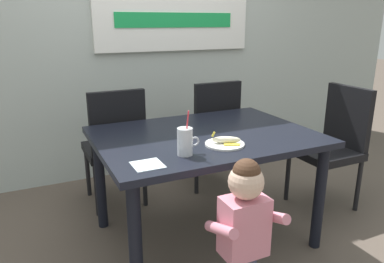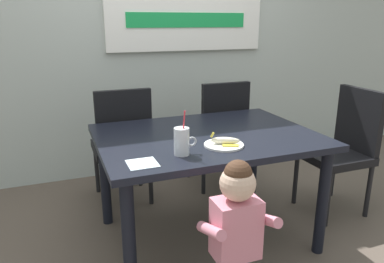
{
  "view_description": "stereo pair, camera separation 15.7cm",
  "coord_description": "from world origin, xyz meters",
  "px_view_note": "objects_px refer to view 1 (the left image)",
  "views": [
    {
      "loc": [
        -1.04,
        -2.0,
        1.44
      ],
      "look_at": [
        -0.14,
        -0.1,
        0.81
      ],
      "focal_mm": 34.31,
      "sensor_mm": 36.0,
      "label": 1
    },
    {
      "loc": [
        -0.89,
        -2.06,
        1.44
      ],
      "look_at": [
        -0.14,
        -0.1,
        0.81
      ],
      "focal_mm": 34.31,
      "sensor_mm": 36.0,
      "label": 2
    }
  ],
  "objects_px": {
    "peeled_banana": "(227,140)",
    "paper_napkin": "(148,165)",
    "dining_table": "(205,147)",
    "milk_cup": "(185,143)",
    "snack_plate": "(224,144)",
    "dining_chair_left": "(116,141)",
    "dining_chair_far": "(334,140)",
    "toddler_standing": "(244,220)",
    "dining_chair_right": "(211,128)"
  },
  "relations": [
    {
      "from": "peeled_banana",
      "to": "paper_napkin",
      "type": "distance_m",
      "value": 0.53
    },
    {
      "from": "dining_table",
      "to": "peeled_banana",
      "type": "distance_m",
      "value": 0.29
    },
    {
      "from": "dining_table",
      "to": "milk_cup",
      "type": "bearing_deg",
      "value": -132.45
    },
    {
      "from": "peeled_banana",
      "to": "snack_plate",
      "type": "bearing_deg",
      "value": 154.42
    },
    {
      "from": "dining_chair_left",
      "to": "dining_chair_far",
      "type": "height_order",
      "value": "same"
    },
    {
      "from": "dining_table",
      "to": "snack_plate",
      "type": "xyz_separation_m",
      "value": [
        -0.0,
        -0.25,
        0.1
      ]
    },
    {
      "from": "snack_plate",
      "to": "paper_napkin",
      "type": "distance_m",
      "value": 0.52
    },
    {
      "from": "snack_plate",
      "to": "toddler_standing",
      "type": "bearing_deg",
      "value": -107.31
    },
    {
      "from": "dining_chair_right",
      "to": "toddler_standing",
      "type": "bearing_deg",
      "value": 67.99
    },
    {
      "from": "dining_chair_right",
      "to": "dining_chair_left",
      "type": "bearing_deg",
      "value": 1.18
    },
    {
      "from": "milk_cup",
      "to": "dining_chair_left",
      "type": "bearing_deg",
      "value": 98.27
    },
    {
      "from": "dining_table",
      "to": "milk_cup",
      "type": "distance_m",
      "value": 0.44
    },
    {
      "from": "toddler_standing",
      "to": "milk_cup",
      "type": "height_order",
      "value": "milk_cup"
    },
    {
      "from": "dining_table",
      "to": "snack_plate",
      "type": "relative_size",
      "value": 6.0
    },
    {
      "from": "dining_chair_far",
      "to": "paper_napkin",
      "type": "distance_m",
      "value": 1.7
    },
    {
      "from": "toddler_standing",
      "to": "milk_cup",
      "type": "relative_size",
      "value": 3.34
    },
    {
      "from": "dining_table",
      "to": "dining_chair_right",
      "type": "relative_size",
      "value": 1.44
    },
    {
      "from": "snack_plate",
      "to": "milk_cup",
      "type": "bearing_deg",
      "value": -169.61
    },
    {
      "from": "dining_chair_left",
      "to": "snack_plate",
      "type": "height_order",
      "value": "dining_chair_left"
    },
    {
      "from": "milk_cup",
      "to": "peeled_banana",
      "type": "distance_m",
      "value": 0.29
    },
    {
      "from": "dining_table",
      "to": "toddler_standing",
      "type": "bearing_deg",
      "value": -101.64
    },
    {
      "from": "peeled_banana",
      "to": "paper_napkin",
      "type": "bearing_deg",
      "value": -168.96
    },
    {
      "from": "dining_chair_right",
      "to": "peeled_banana",
      "type": "height_order",
      "value": "dining_chair_right"
    },
    {
      "from": "dining_chair_right",
      "to": "toddler_standing",
      "type": "relative_size",
      "value": 1.15
    },
    {
      "from": "snack_plate",
      "to": "peeled_banana",
      "type": "relative_size",
      "value": 1.34
    },
    {
      "from": "dining_chair_left",
      "to": "snack_plate",
      "type": "relative_size",
      "value": 4.17
    },
    {
      "from": "dining_table",
      "to": "dining_chair_left",
      "type": "bearing_deg",
      "value": 120.91
    },
    {
      "from": "dining_table",
      "to": "paper_napkin",
      "type": "relative_size",
      "value": 9.2
    },
    {
      "from": "dining_table",
      "to": "dining_chair_far",
      "type": "relative_size",
      "value": 1.44
    },
    {
      "from": "dining_chair_right",
      "to": "dining_chair_far",
      "type": "bearing_deg",
      "value": 134.74
    },
    {
      "from": "peeled_banana",
      "to": "paper_napkin",
      "type": "xyz_separation_m",
      "value": [
        -0.52,
        -0.1,
        -0.03
      ]
    },
    {
      "from": "dining_chair_right",
      "to": "peeled_banana",
      "type": "bearing_deg",
      "value": 66.68
    },
    {
      "from": "toddler_standing",
      "to": "milk_cup",
      "type": "xyz_separation_m",
      "value": [
        -0.13,
        0.4,
        0.29
      ]
    },
    {
      "from": "dining_chair_right",
      "to": "dining_chair_far",
      "type": "relative_size",
      "value": 1.0
    },
    {
      "from": "dining_chair_far",
      "to": "snack_plate",
      "type": "height_order",
      "value": "dining_chair_far"
    },
    {
      "from": "dining_chair_left",
      "to": "peeled_banana",
      "type": "bearing_deg",
      "value": 114.08
    },
    {
      "from": "paper_napkin",
      "to": "peeled_banana",
      "type": "bearing_deg",
      "value": 11.04
    },
    {
      "from": "paper_napkin",
      "to": "dining_chair_left",
      "type": "bearing_deg",
      "value": 85.29
    },
    {
      "from": "dining_chair_right",
      "to": "paper_napkin",
      "type": "height_order",
      "value": "dining_chair_right"
    },
    {
      "from": "dining_table",
      "to": "toddler_standing",
      "type": "distance_m",
      "value": 0.72
    },
    {
      "from": "milk_cup",
      "to": "snack_plate",
      "type": "distance_m",
      "value": 0.28
    },
    {
      "from": "dining_table",
      "to": "dining_chair_left",
      "type": "xyz_separation_m",
      "value": [
        -0.42,
        0.7,
        -0.11
      ]
    },
    {
      "from": "dining_chair_far",
      "to": "dining_chair_left",
      "type": "bearing_deg",
      "value": -114.23
    },
    {
      "from": "toddler_standing",
      "to": "peeled_banana",
      "type": "height_order",
      "value": "toddler_standing"
    },
    {
      "from": "dining_chair_left",
      "to": "dining_chair_right",
      "type": "relative_size",
      "value": 1.0
    },
    {
      "from": "dining_chair_far",
      "to": "paper_napkin",
      "type": "height_order",
      "value": "dining_chair_far"
    },
    {
      "from": "dining_chair_left",
      "to": "peeled_banana",
      "type": "relative_size",
      "value": 5.59
    },
    {
      "from": "snack_plate",
      "to": "paper_napkin",
      "type": "xyz_separation_m",
      "value": [
        -0.5,
        -0.11,
        -0.0
      ]
    },
    {
      "from": "dining_chair_left",
      "to": "peeled_banana",
      "type": "xyz_separation_m",
      "value": [
        0.43,
        -0.96,
        0.24
      ]
    },
    {
      "from": "toddler_standing",
      "to": "peeled_banana",
      "type": "xyz_separation_m",
      "value": [
        0.15,
        0.44,
        0.25
      ]
    }
  ]
}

